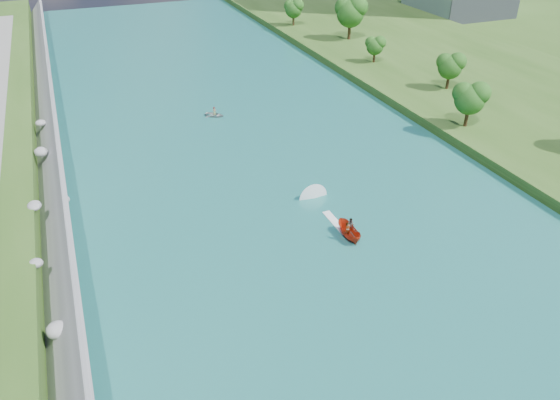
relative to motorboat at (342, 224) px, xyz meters
name	(u,v)px	position (x,y,z in m)	size (l,w,h in m)	color
ground	(367,299)	(-3.03, -10.95, -0.75)	(260.00, 260.00, 0.00)	#2D5119
river_water	(284,196)	(-3.03, 9.05, -0.70)	(55.00, 240.00, 0.10)	#175857
riprap_bank	(55,232)	(-28.88, 8.26, 1.04)	(4.26, 236.00, 4.08)	slate
trees_east	(530,94)	(36.21, 12.27, 5.67)	(19.65, 135.10, 11.65)	#1D5516
motorboat	(342,224)	(0.00, 0.00, 0.00)	(3.60, 18.79, 2.14)	#AF260E
raft	(215,114)	(-3.92, 36.32, -0.28)	(3.91, 3.84, 1.56)	#93969B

